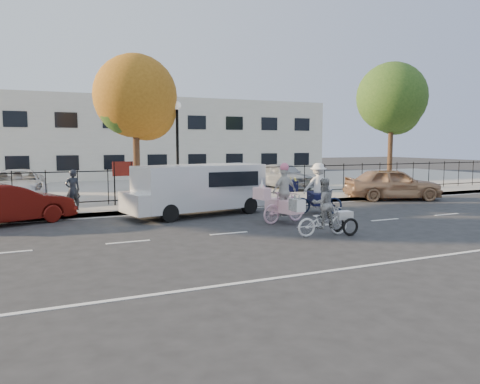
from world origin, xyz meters
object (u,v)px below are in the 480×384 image
unicorn_bike (283,201)px  lot_car_b (18,185)px  red_sedan (9,204)px  bull_bike (317,194)px  pedestrian (73,190)px  lamppost (177,134)px  lot_car_c (162,179)px  zebra_trike (323,213)px  white_van (198,188)px  lot_car_d (283,175)px  gold_sedan (392,184)px

unicorn_bike → lot_car_b: unicorn_bike is taller
unicorn_bike → red_sedan: bearing=56.5°
bull_bike → pedestrian: size_ratio=1.38×
pedestrian → lamppost: bearing=175.8°
lot_car_b → lamppost: bearing=-25.7°
pedestrian → lot_car_c: 7.02m
lamppost → unicorn_bike: 6.58m
bull_bike → zebra_trike: bearing=170.3°
red_sedan → lot_car_c: size_ratio=1.02×
lamppost → pedestrian: (-4.40, -0.82, -2.18)m
red_sedan → lot_car_c: 9.60m
white_van → lot_car_d: (7.38, 6.50, -0.17)m
red_sedan → lot_car_d: 14.96m
zebra_trike → lot_car_c: size_ratio=0.49×
gold_sedan → lot_car_d: 6.39m
lamppost → lot_car_b: size_ratio=0.86×
pedestrian → bull_bike: bearing=141.5°
lot_car_b → zebra_trike: bearing=-53.6°
white_van → pedestrian: white_van is taller
pedestrian → lot_car_b: pedestrian is taller
pedestrian → lot_car_b: bearing=-78.1°
zebra_trike → unicorn_bike: 2.38m
pedestrian → red_sedan: bearing=19.9°
zebra_trike → lot_car_b: zebra_trike is taller
white_van → red_sedan: (-6.41, 0.70, -0.36)m
unicorn_bike → lot_car_c: bearing=-2.5°
red_sedan → lot_car_d: lot_car_d is taller
gold_sedan → lot_car_c: gold_sedan is taller
lot_car_b → red_sedan: bearing=-91.8°
lamppost → white_van: size_ratio=0.77×
pedestrian → lot_car_d: pedestrian is taller
lamppost → bull_bike: lamppost is taller
red_sedan → lot_car_c: bearing=-66.2°
lamppost → bull_bike: (4.13, -4.59, -2.33)m
unicorn_bike → lot_car_c: size_ratio=0.51×
zebra_trike → pedestrian: bearing=44.6°
lot_car_d → pedestrian: bearing=-163.6°
lamppost → unicorn_bike: lamppost is taller
red_sedan → gold_sedan: size_ratio=0.92×
white_van → pedestrian: bearing=141.7°
unicorn_bike → pedestrian: size_ratio=1.33×
gold_sedan → lot_car_d: size_ratio=1.06×
pedestrian → lot_car_b: 4.38m
pedestrian → zebra_trike: bearing=115.7°
lamppost → lot_car_d: bearing=25.8°
zebra_trike → pedestrian: pedestrian is taller
unicorn_bike → bull_bike: (2.21, 1.25, 0.02)m
bull_bike → pedestrian: 9.32m
lamppost → white_van: bearing=-92.7°
lot_car_b → unicorn_bike: bearing=-46.9°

